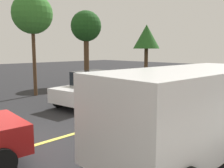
{
  "coord_description": "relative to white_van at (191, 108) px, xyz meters",
  "views": [
    {
      "loc": [
        -3.25,
        -6.15,
        2.64
      ],
      "look_at": [
        3.07,
        0.23,
        1.38
      ],
      "focal_mm": 39.55,
      "sensor_mm": 36.0,
      "label": 1
    }
  ],
  "objects": [
    {
      "name": "ground_plane",
      "position": [
        -2.04,
        3.44,
        -1.27
      ],
      "size": [
        80.0,
        80.0,
        0.0
      ],
      "primitive_type": "plane",
      "color": "#262628"
    },
    {
      "name": "lane_marking_centre",
      "position": [
        0.96,
        3.44,
        -1.26
      ],
      "size": [
        28.0,
        0.16,
        0.01
      ],
      "primitive_type": "cube",
      "color": "#E0D14C"
    },
    {
      "name": "white_van",
      "position": [
        0.0,
        0.0,
        0.0
      ],
      "size": [
        5.29,
        2.47,
        2.2
      ],
      "color": "white",
      "rests_on": "ground_plane"
    },
    {
      "name": "car_white_near_curb",
      "position": [
        2.3,
        6.21,
        -0.46
      ],
      "size": [
        4.15,
        2.44,
        1.6
      ],
      "color": "white",
      "rests_on": "ground_plane"
    },
    {
      "name": "tree_left_verge",
      "position": [
        11.5,
        10.12,
        2.38
      ],
      "size": [
        2.23,
        2.23,
        4.69
      ],
      "color": "#513823",
      "rests_on": "ground_plane"
    },
    {
      "name": "tree_centre_verge",
      "position": [
        1.48,
        10.41,
        3.31
      ],
      "size": [
        2.24,
        2.24,
        5.74
      ],
      "color": "#513823",
      "rests_on": "ground_plane"
    },
    {
      "name": "tree_right_verge",
      "position": [
        6.68,
        12.15,
        3.01
      ],
      "size": [
        2.3,
        2.3,
        5.54
      ],
      "color": "#513823",
      "rests_on": "ground_plane"
    }
  ]
}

